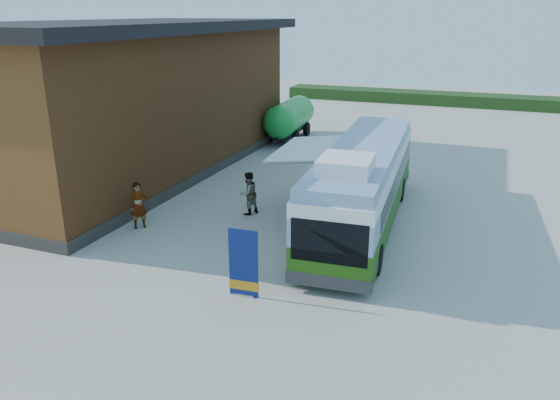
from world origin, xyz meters
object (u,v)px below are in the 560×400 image
at_px(person_b, 248,193).
at_px(picnic_table, 353,237).
at_px(person_a, 139,205).
at_px(slurry_tanker, 290,117).
at_px(banner, 244,269).
at_px(bus, 363,183).

bearing_deg(person_b, picnic_table, 93.21).
bearing_deg(person_a, slurry_tanker, 44.58).
height_order(banner, picnic_table, banner).
bearing_deg(bus, person_b, -179.33).
bearing_deg(person_a, bus, -22.93).
distance_m(banner, person_b, 6.88).
relative_size(banner, slurry_tanker, 0.31).
bearing_deg(bus, picnic_table, -87.08).
xyz_separation_m(bus, person_a, (-7.93, -3.28, -0.86)).
relative_size(picnic_table, person_a, 0.70).
distance_m(picnic_table, person_a, 8.28).
bearing_deg(slurry_tanker, person_b, -80.45).
distance_m(bus, picnic_table, 2.73).
relative_size(bus, picnic_table, 9.61).
height_order(picnic_table, person_a, person_a).
distance_m(bus, slurry_tanker, 15.53).
relative_size(person_a, slurry_tanker, 0.27).
xyz_separation_m(person_a, person_b, (3.28, 2.91, -0.02)).
distance_m(bus, person_b, 4.75).
distance_m(picnic_table, slurry_tanker, 17.80).
relative_size(bus, banner, 5.80).
height_order(banner, person_b, banner).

